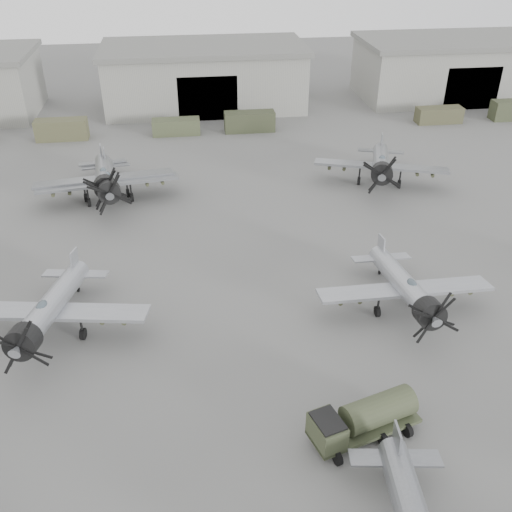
{
  "coord_description": "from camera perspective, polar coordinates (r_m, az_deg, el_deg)",
  "views": [
    {
      "loc": [
        -3.68,
        -22.37,
        25.53
      ],
      "look_at": [
        1.24,
        14.59,
        2.5
      ],
      "focal_mm": 40.0,
      "sensor_mm": 36.0,
      "label": 1
    }
  ],
  "objects": [
    {
      "name": "fuel_tanker",
      "position": [
        33.22,
        10.75,
        -15.58
      ],
      "size": [
        6.73,
        4.2,
        2.47
      ],
      "rotation": [
        0.0,
        0.0,
        0.29
      ],
      "color": "#3A412A",
      "rests_on": "ground"
    },
    {
      "name": "aircraft_mid_2",
      "position": [
        41.93,
        14.86,
        -3.14
      ],
      "size": [
        12.61,
        11.35,
        5.08
      ],
      "rotation": [
        0.0,
        0.0,
        0.01
      ],
      "color": "#A0A3A9",
      "rests_on": "ground"
    },
    {
      "name": "aircraft_far_0",
      "position": [
        58.02,
        -14.6,
        7.28
      ],
      "size": [
        13.95,
        12.56,
        5.54
      ],
      "rotation": [
        0.0,
        0.0,
        0.14
      ],
      "color": "gray",
      "rests_on": "ground"
    },
    {
      "name": "support_truck_6",
      "position": [
        83.97,
        17.82,
        13.28
      ],
      "size": [
        6.21,
        2.2,
        2.1
      ],
      "primitive_type": "cube",
      "color": "#47462E",
      "rests_on": "ground"
    },
    {
      "name": "support_truck_4",
      "position": [
        76.83,
        -0.65,
        13.3
      ],
      "size": [
        6.57,
        2.2,
        2.55
      ],
      "primitive_type": "cube",
      "color": "#363B27",
      "rests_on": "ground"
    },
    {
      "name": "aircraft_far_1",
      "position": [
        61.41,
        12.41,
        8.97
      ],
      "size": [
        13.92,
        12.53,
        5.58
      ],
      "rotation": [
        0.0,
        0.0,
        -0.32
      ],
      "color": "gray",
      "rests_on": "ground"
    },
    {
      "name": "hangar_right",
      "position": [
        96.42,
        19.16,
        17.39
      ],
      "size": [
        29.0,
        14.8,
        8.7
      ],
      "color": "gray",
      "rests_on": "ground"
    },
    {
      "name": "ground",
      "position": [
        34.14,
        1.22,
        -16.7
      ],
      "size": [
        220.0,
        220.0,
        0.0
      ],
      "primitive_type": "plane",
      "color": "#5E5E5C",
      "rests_on": "ground"
    },
    {
      "name": "support_truck_3",
      "position": [
        76.41,
        -7.99,
        12.69
      ],
      "size": [
        6.12,
        2.2,
        2.02
      ],
      "primitive_type": "cube",
      "color": "#444B31",
      "rests_on": "ground"
    },
    {
      "name": "aircraft_mid_1",
      "position": [
        40.68,
        -20.11,
        -5.16
      ],
      "size": [
        13.44,
        12.1,
        5.34
      ],
      "rotation": [
        0.0,
        0.0,
        -0.17
      ],
      "color": "#9B9EA3",
      "rests_on": "ground"
    },
    {
      "name": "aircraft_extra_444",
      "position": [
        59.1,
        -14.94,
        7.69
      ],
      "size": [
        13.95,
        12.56,
        5.54
      ],
      "rotation": [
        0.0,
        0.0,
        0.14
      ],
      "color": "gray",
      "rests_on": "ground"
    },
    {
      "name": "support_truck_2",
      "position": [
        77.82,
        -18.86,
        11.88
      ],
      "size": [
        6.43,
        2.2,
        2.59
      ],
      "primitive_type": "cube",
      "color": "#4B4B31",
      "rests_on": "ground"
    },
    {
      "name": "hangar_center",
      "position": [
        87.02,
        -5.16,
        17.51
      ],
      "size": [
        29.0,
        14.8,
        8.7
      ],
      "color": "gray",
      "rests_on": "ground"
    }
  ]
}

